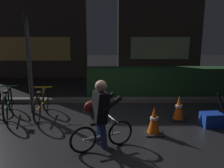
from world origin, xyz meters
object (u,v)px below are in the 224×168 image
(traffic_cone_far, at_px, (179,108))
(cyclist, at_px, (100,115))
(closed_umbrella, at_px, (224,112))
(blue_crate, at_px, (211,119))
(traffic_cone_near, at_px, (154,121))
(street_post, at_px, (30,65))
(parked_bike_left_mid, at_px, (8,103))
(parked_bike_center_left, at_px, (42,104))

(traffic_cone_far, height_order, cyclist, cyclist)
(closed_umbrella, bearing_deg, blue_crate, -23.78)
(traffic_cone_near, bearing_deg, street_post, 155.89)
(street_post, height_order, cyclist, street_post)
(street_post, bearing_deg, parked_bike_left_mid, -158.39)
(blue_crate, xyz_separation_m, closed_umbrella, (0.13, -0.25, 0.25))
(parked_bike_left_mid, xyz_separation_m, blue_crate, (4.81, -0.69, -0.18))
(blue_crate, bearing_deg, parked_bike_left_mid, 171.88)
(parked_bike_center_left, relative_size, cyclist, 1.23)
(traffic_cone_near, distance_m, closed_umbrella, 1.52)
(blue_crate, xyz_separation_m, cyclist, (-2.43, -1.00, 0.48))
(street_post, height_order, closed_umbrella, street_post)
(traffic_cone_near, height_order, blue_crate, traffic_cone_near)
(street_post, relative_size, closed_umbrella, 2.96)
(parked_bike_center_left, height_order, traffic_cone_far, parked_bike_center_left)
(parked_bike_left_mid, xyz_separation_m, cyclist, (2.38, -1.69, 0.30))
(parked_bike_center_left, bearing_deg, street_post, 47.83)
(parked_bike_center_left, relative_size, traffic_cone_far, 2.55)
(street_post, height_order, blue_crate, street_post)
(parked_bike_left_mid, bearing_deg, traffic_cone_far, -111.16)
(parked_bike_left_mid, relative_size, cyclist, 1.22)
(parked_bike_left_mid, relative_size, closed_umbrella, 1.79)
(street_post, relative_size, traffic_cone_near, 4.32)
(traffic_cone_far, height_order, closed_umbrella, closed_umbrella)
(street_post, height_order, parked_bike_center_left, street_post)
(parked_bike_center_left, relative_size, blue_crate, 3.48)
(street_post, distance_m, traffic_cone_near, 3.33)
(parked_bike_center_left, distance_m, traffic_cone_far, 3.35)
(parked_bike_left_mid, bearing_deg, traffic_cone_near, -124.70)
(parked_bike_center_left, xyz_separation_m, cyclist, (1.53, -1.65, 0.31))
(parked_bike_center_left, xyz_separation_m, traffic_cone_far, (3.34, -0.25, -0.03))
(parked_bike_center_left, distance_m, traffic_cone_near, 2.80)
(parked_bike_center_left, bearing_deg, parked_bike_left_mid, 83.88)
(parked_bike_center_left, xyz_separation_m, traffic_cone_near, (2.59, -1.05, -0.04))
(blue_crate, distance_m, closed_umbrella, 0.38)
(traffic_cone_far, bearing_deg, parked_bike_center_left, 175.66)
(traffic_cone_far, xyz_separation_m, closed_umbrella, (0.75, -0.65, 0.11))
(traffic_cone_near, xyz_separation_m, closed_umbrella, (1.50, 0.15, 0.12))
(parked_bike_left_mid, bearing_deg, cyclist, -142.61)
(parked_bike_left_mid, bearing_deg, closed_umbrella, -117.91)
(traffic_cone_far, bearing_deg, traffic_cone_near, -133.39)
(parked_bike_center_left, height_order, cyclist, cyclist)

